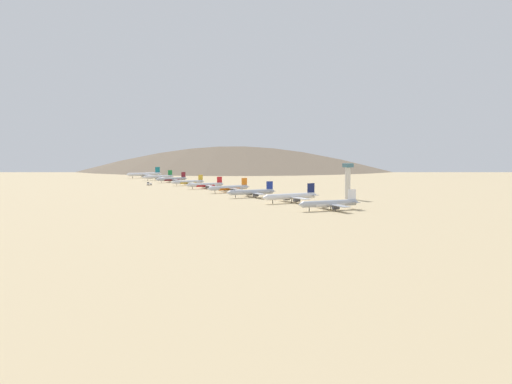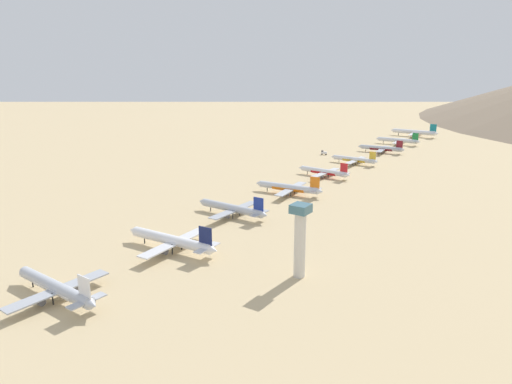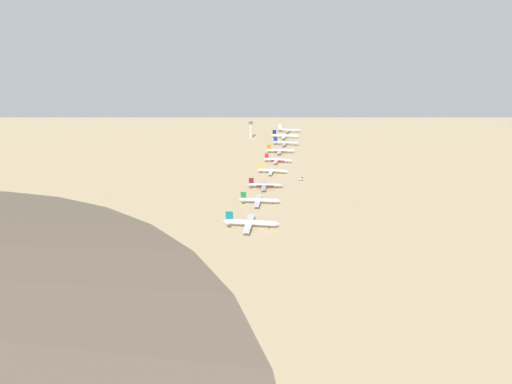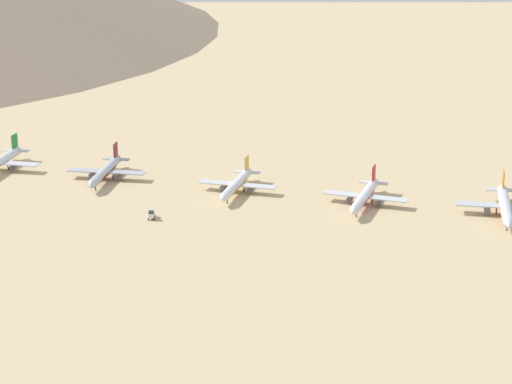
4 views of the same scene
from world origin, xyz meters
name	(u,v)px [view 2 (image 2 of 4)]	position (x,y,z in m)	size (l,w,h in m)	color
ground_plane	(326,177)	(0.00, 0.00, 0.00)	(2808.41, 2808.41, 0.00)	tan
parked_jet_0	(415,132)	(1.38, -235.92, 5.28)	(54.37, 44.13, 15.68)	white
parked_jet_1	(398,140)	(0.13, -173.16, 4.51)	(46.42, 37.73, 13.38)	silver
parked_jet_2	(381,148)	(-0.75, -119.90, 4.30)	(44.86, 36.57, 12.94)	#B2B7C1
parked_jet_3	(355,159)	(0.49, -57.14, 4.11)	(42.68, 34.55, 12.35)	silver
parked_jet_4	(324,172)	(1.53, -0.48, 4.27)	(44.51, 36.17, 12.83)	silver
parked_jet_5	(289,188)	(-0.63, 56.90, 4.69)	(48.90, 39.82, 14.10)	silver
parked_jet_6	(233,208)	(3.21, 115.29, 4.78)	(49.21, 39.91, 14.21)	#B2B7C1
parked_jet_7	(172,240)	(-3.77, 173.00, 5.21)	(53.63, 43.50, 15.48)	white
parked_jet_8	(56,287)	(-0.35, 233.03, 4.92)	(51.28, 41.68, 14.78)	#B2B7C1
service_truck	(324,152)	(40.81, -81.21, 2.08)	(5.65, 4.02, 3.90)	silver
control_tower	(300,237)	(-66.95, 164.85, 17.44)	(7.20, 7.20, 31.40)	beige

